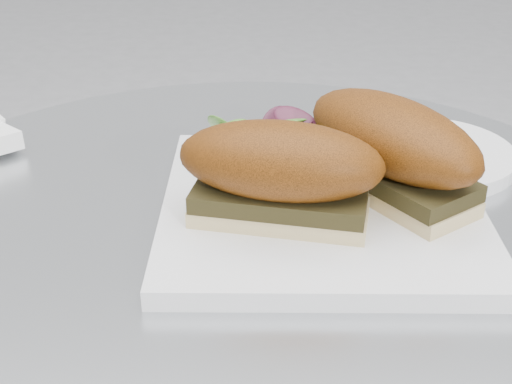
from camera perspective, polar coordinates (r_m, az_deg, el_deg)
plate at (r=0.59m, az=5.22°, el=-1.26°), size 0.27×0.27×0.02m
sandwich_left at (r=0.54m, az=1.95°, el=1.66°), size 0.17×0.10×0.08m
sandwich_right at (r=0.59m, az=10.74°, el=3.67°), size 0.16×0.19×0.08m
salad at (r=0.64m, az=2.26°, el=4.68°), size 0.11×0.11×0.05m
saucer at (r=0.70m, az=13.80°, el=2.90°), size 0.16×0.16×0.01m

